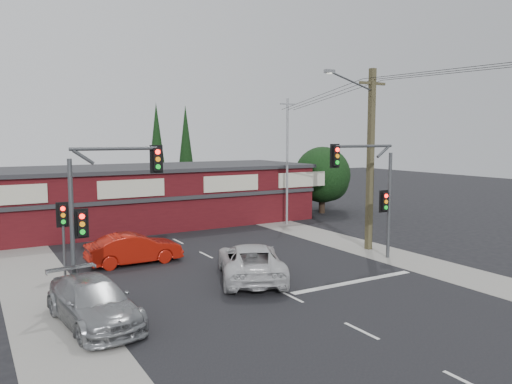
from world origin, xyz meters
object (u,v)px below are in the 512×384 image
shop_building (130,196)px  utility_pole (369,153)px  red_sedan (134,249)px  silver_suv (93,302)px  white_suv (251,261)px

shop_building → utility_pole: bearing=-56.2°
red_sedan → shop_building: size_ratio=0.17×
silver_suv → utility_pole: bearing=7.0°
shop_building → utility_pole: size_ratio=2.73×
white_suv → utility_pole: utility_pole is taller
utility_pole → red_sedan: bearing=164.1°
silver_suv → utility_pole: utility_pole is taller
shop_building → utility_pole: 17.15m
silver_suv → red_sedan: (3.55, 7.23, 0.01)m
white_suv → utility_pole: 9.83m
red_sedan → shop_building: 10.98m
red_sedan → utility_pole: bearing=-106.0°
utility_pole → white_suv: bearing=-168.3°
white_suv → utility_pole: (8.51, 1.76, 4.60)m
red_sedan → utility_pole: 13.51m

